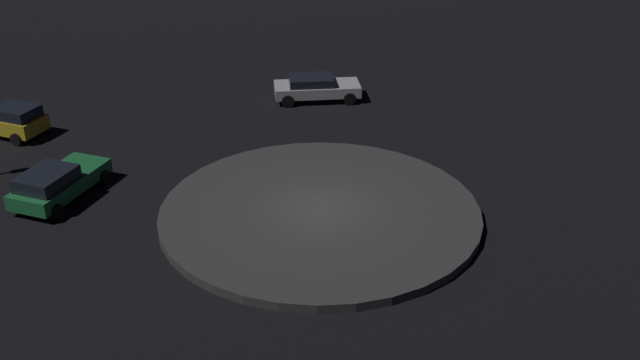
# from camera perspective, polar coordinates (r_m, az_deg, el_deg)

# --- Properties ---
(ground_plane) EXTENTS (118.66, 118.66, 0.00)m
(ground_plane) POSITION_cam_1_polar(r_m,az_deg,el_deg) (28.83, 0.00, -2.79)
(ground_plane) COLOR black
(roundabout_island) EXTENTS (12.47, 12.47, 0.34)m
(roundabout_island) POSITION_cam_1_polar(r_m,az_deg,el_deg) (28.74, 0.00, -2.49)
(roundabout_island) COLOR #383838
(roundabout_island) RESTS_ON ground_plane
(car_silver) EXTENTS (4.71, 4.42, 1.33)m
(car_silver) POSITION_cam_1_polar(r_m,az_deg,el_deg) (40.04, -0.34, 7.19)
(car_silver) COLOR silver
(car_silver) RESTS_ON ground_plane
(car_yellow) EXTENTS (4.30, 2.66, 1.54)m
(car_yellow) POSITION_cam_1_polar(r_m,az_deg,el_deg) (38.69, -23.03, 4.32)
(car_yellow) COLOR gold
(car_yellow) RESTS_ON ground_plane
(car_green) EXTENTS (2.98, 4.70, 1.46)m
(car_green) POSITION_cam_1_polar(r_m,az_deg,el_deg) (31.52, -19.64, -0.18)
(car_green) COLOR #1E7238
(car_green) RESTS_ON ground_plane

